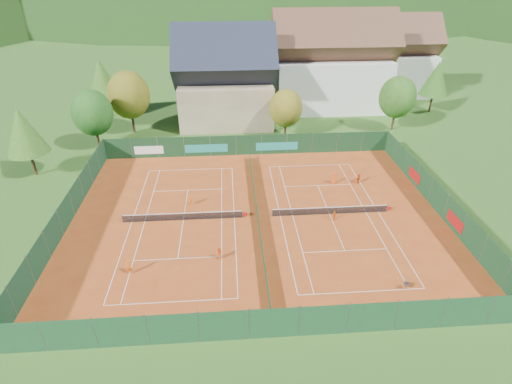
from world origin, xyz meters
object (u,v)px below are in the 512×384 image
object	(u,v)px
player_left_near	(129,267)
player_left_mid	(220,254)
hotel_block_a	(331,67)
ball_hopper	(407,284)
hotel_block_b	(390,60)
player_right_far_b	(358,178)
player_right_far_a	(334,178)
chalet	(225,82)
player_right_near	(334,216)
player_left_far	(191,200)

from	to	relation	value
player_left_near	player_left_mid	world-z (taller)	player_left_near
hotel_block_a	ball_hopper	world-z (taller)	hotel_block_a
hotel_block_b	player_right_far_b	size ratio (longest dim) A/B	12.99
hotel_block_b	player_right_far_a	world-z (taller)	hotel_block_b
ball_hopper	player_left_near	bearing A→B (deg)	171.27
chalet	player_right_far_a	size ratio (longest dim) A/B	11.28
chalet	player_right_near	xyz separation A→B (m)	(11.15, -31.18, -6.03)
player_right_near	player_left_far	bearing A→B (deg)	148.15
hotel_block_a	player_right_near	distance (m)	38.60
player_left_near	hotel_block_a	bearing A→B (deg)	42.65
player_left_mid	chalet	bearing A→B (deg)	90.67
player_right_far_a	player_right_far_b	world-z (taller)	player_right_far_a
player_left_near	player_left_far	size ratio (longest dim) A/B	1.20
ball_hopper	player_left_near	xyz separation A→B (m)	(-23.85, 3.66, 0.20)
hotel_block_a	ball_hopper	xyz separation A→B (m)	(-4.18, -47.83, -6.83)
player_left_mid	player_left_far	xyz separation A→B (m)	(-3.36, 9.84, -0.04)
chalet	ball_hopper	world-z (taller)	chalet
chalet	player_left_far	xyz separation A→B (m)	(-4.39, -26.95, -5.99)
hotel_block_a	ball_hopper	size ratio (longest dim) A/B	27.00
player_left_mid	player_left_far	size ratio (longest dim) A/B	1.06
chalet	player_right_far_b	world-z (taller)	chalet
player_left_mid	player_right_far_b	xyz separation A→B (m)	(17.20, 13.46, -0.01)
ball_hopper	player_left_mid	size ratio (longest dim) A/B	0.60
player_left_near	player_right_near	size ratio (longest dim) A/B	1.28
hotel_block_a	player_right_far_a	size ratio (longest dim) A/B	15.04
chalet	player_left_far	bearing A→B (deg)	-99.26
player_right_near	player_right_far_b	size ratio (longest dim) A/B	0.89
hotel_block_b	ball_hopper	world-z (taller)	hotel_block_b
player_left_mid	player_left_far	world-z (taller)	player_left_mid
player_left_far	player_right_near	bearing A→B (deg)	-160.60
chalet	player_left_mid	bearing A→B (deg)	-91.61
ball_hopper	player_right_far_b	xyz separation A→B (m)	(1.35, 18.50, 0.11)
player_right_far_a	player_right_far_b	size ratio (longest dim) A/B	1.08
ball_hopper	hotel_block_b	bearing A→B (deg)	71.96
player_left_far	player_right_near	distance (m)	16.11
player_left_near	player_right_far_b	world-z (taller)	player_left_near
player_left_mid	player_right_near	world-z (taller)	player_left_mid
hotel_block_a	player_right_far_b	size ratio (longest dim) A/B	16.24
hotel_block_a	hotel_block_b	xyz separation A→B (m)	(14.00, 8.00, -0.76)
hotel_block_a	player_left_near	bearing A→B (deg)	-122.41
ball_hopper	player_right_far_b	bearing A→B (deg)	85.83
player_left_near	hotel_block_b	bearing A→B (deg)	36.19
hotel_block_b	player_left_mid	world-z (taller)	hotel_block_b
player_left_mid	player_right_near	distance (m)	13.41
hotel_block_a	player_left_far	size ratio (longest dim) A/B	17.11
chalet	ball_hopper	xyz separation A→B (m)	(14.82, -41.83, -6.07)
player_left_far	hotel_block_b	bearing A→B (deg)	-97.75
hotel_block_a	player_left_mid	world-z (taller)	hotel_block_a
player_left_mid	player_right_far_b	bearing A→B (deg)	40.31
hotel_block_a	player_left_far	distance (m)	40.97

